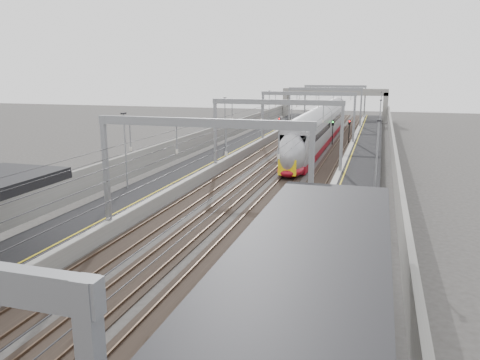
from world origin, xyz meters
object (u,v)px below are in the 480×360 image
Objects in this scene: overbridge at (335,96)px; bench at (295,343)px; signal_green at (279,124)px; train at (319,130)px.

overbridge is 89.47m from bench.
bench is 0.52× the size of signal_green.
overbridge is 6.33× the size of signal_green.
overbridge is at bearing 92.38° from train.
signal_green is (-5.20, -31.81, -2.89)m from overbridge.
bench is (7.49, -89.07, -3.76)m from overbridge.
overbridge is 32.36m from signal_green.
overbridge is 12.16× the size of bench.
train is at bearing -32.94° from signal_green.
train is at bearing 96.46° from bench.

